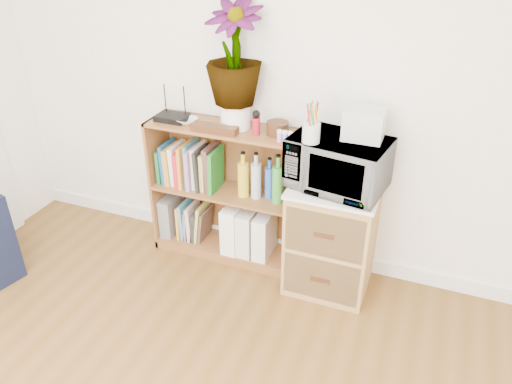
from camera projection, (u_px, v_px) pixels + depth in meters
The scene contains 21 objects.
skirting_board at pixel (280, 245), 3.53m from camera, with size 4.00×0.02×0.10m, color white.
bookshelf at pixel (226, 193), 3.32m from camera, with size 1.00×0.30×0.95m, color brown.
wicker_unit at pixel (332, 238), 3.09m from camera, with size 0.50×0.45×0.70m, color #9E7542.
microwave at pixel (338, 163), 2.82m from camera, with size 0.54×0.37×0.30m, color white.
pen_cup at pixel (311, 133), 2.69m from camera, with size 0.10×0.10×0.11m, color silver.
small_appliance at pixel (364, 124), 2.72m from camera, with size 0.22×0.18×0.17m, color silver.
router at pixel (172, 118), 3.17m from camera, with size 0.20×0.14×0.04m, color black.
white_bowl at pixel (187, 121), 3.13m from camera, with size 0.13×0.13×0.03m, color silver.
plant_pot at pixel (235, 115), 3.04m from camera, with size 0.18×0.18×0.16m, color white.
potted_plant at pixel (234, 53), 2.86m from camera, with size 0.34×0.34×0.60m, color #326B2A.
trinket_box at pixel (215, 129), 3.00m from camera, with size 0.29×0.07×0.05m, color #391D0F.
kokeshi_doll at pixel (256, 126), 2.96m from camera, with size 0.05×0.05×0.11m, color #A51425.
wooden_bowl at pixel (278, 128), 2.97m from camera, with size 0.13×0.13×0.08m, color #36210E.
paint_jars at pixel (285, 138), 2.86m from camera, with size 0.12×0.04×0.06m, color #DF7B84.
file_box at pixel (172, 214), 3.59m from camera, with size 0.09×0.23×0.29m, color slate.
magazine_holder_left at pixel (235, 226), 3.41m from camera, with size 0.11×0.27×0.34m, color white.
magazine_holder_mid at pixel (249, 230), 3.38m from camera, with size 0.10×0.25×0.32m, color silver.
magazine_holder_right at pixel (265, 234), 3.35m from camera, with size 0.10×0.25×0.31m, color white.
cookbooks at pixel (191, 165), 3.32m from camera, with size 0.42×0.20×0.30m.
liquor_bottles at pixel (262, 176), 3.15m from camera, with size 0.30×0.07×0.32m.
lower_books at pixel (194, 221), 3.54m from camera, with size 0.21×0.19×0.28m.
Camera 1 is at (0.89, -0.52, 2.12)m, focal length 35.00 mm.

